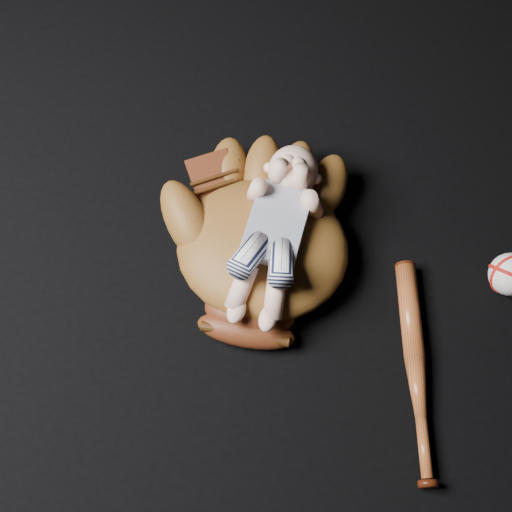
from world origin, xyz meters
name	(u,v)px	position (x,y,z in m)	size (l,w,h in m)	color
baseball_glove	(263,244)	(-0.10, 0.03, 0.07)	(0.39, 0.45, 0.14)	#5D3614
newborn_baby	(273,236)	(-0.08, 0.02, 0.12)	(0.16, 0.35, 0.14)	#E5AE94
baseball_bat	(416,370)	(0.22, -0.12, 0.02)	(0.04, 0.40, 0.04)	brown
baseball	(511,274)	(0.35, 0.10, 0.04)	(0.08, 0.08, 0.08)	white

